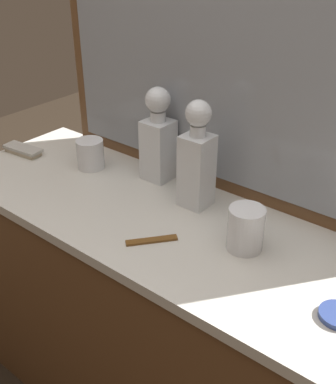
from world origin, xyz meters
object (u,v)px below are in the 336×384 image
Objects in this scene: crystal_decanter_center at (197,165)px; tortoiseshell_comb at (152,240)px; crystal_tumbler_rear at (246,230)px; silver_brush_left at (23,150)px; crystal_decanter_front at (158,143)px; crystal_tumbler_front at (91,155)px.

crystal_decanter_center is 2.68× the size of tortoiseshell_comb.
crystal_tumbler_rear is 0.86m from silver_brush_left.
silver_brush_left is at bearing -171.18° from crystal_decanter_center.
crystal_tumbler_rear is 0.97× the size of tortoiseshell_comb.
crystal_decanter_front is 2.62× the size of crystal_tumbler_rear.
crystal_decanter_center reaches higher than crystal_decanter_front.
crystal_decanter_front is 0.24m from crystal_tumbler_front.
crystal_decanter_front is 2.54× the size of tortoiseshell_comb.
crystal_tumbler_front is at bearing -159.00° from crystal_decanter_front.
tortoiseshell_comb is (-0.19, -0.12, -0.05)m from crystal_tumbler_rear.
crystal_tumbler_rear is 0.74× the size of silver_brush_left.
crystal_decanter_center is 0.67m from silver_brush_left.
crystal_tumbler_rear is at bearing -23.42° from crystal_decanter_center.
tortoiseshell_comb is (0.20, -0.27, -0.11)m from crystal_decanter_front.
crystal_decanter_front is at bearing 162.97° from crystal_decanter_center.
crystal_decanter_center is 0.25m from tortoiseshell_comb.
crystal_decanter_front is 0.35m from tortoiseshell_comb.
crystal_tumbler_front is 0.83× the size of tortoiseshell_comb.
crystal_decanter_front reaches higher than crystal_tumbler_rear.
crystal_tumbler_rear reaches higher than crystal_tumbler_front.
silver_brush_left is (-0.47, -0.16, -0.10)m from crystal_decanter_front.
crystal_decanter_center is 1.06× the size of crystal_decanter_front.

